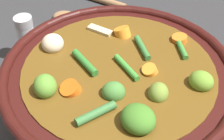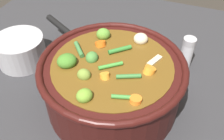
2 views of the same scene
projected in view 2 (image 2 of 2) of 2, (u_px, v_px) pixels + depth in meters
name	position (u px, v px, depth m)	size (l,w,h in m)	color
ground_plane	(112.00, 101.00, 0.62)	(1.10, 1.10, 0.00)	#2D2D30
cooking_pot	(112.00, 82.00, 0.58)	(0.32, 0.32, 0.14)	#38110F
salt_shaker	(187.00, 53.00, 0.68)	(0.03, 0.03, 0.09)	silver
small_saucepan	(22.00, 49.00, 0.71)	(0.21, 0.19, 0.08)	#ADADB2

